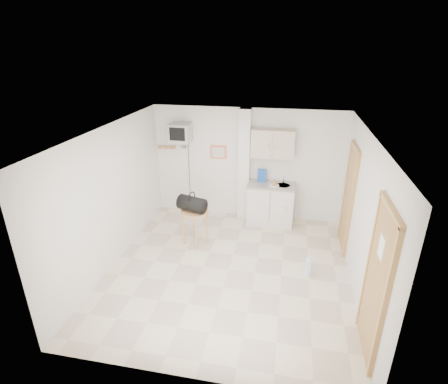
% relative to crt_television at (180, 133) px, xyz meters
% --- Properties ---
extents(ground, '(4.50, 4.50, 0.00)m').
position_rel_crt_television_xyz_m(ground, '(1.45, -2.02, -1.94)').
color(ground, beige).
rests_on(ground, ground).
extents(room_envelope, '(4.24, 4.54, 2.55)m').
position_rel_crt_television_xyz_m(room_envelope, '(1.69, -1.93, -0.40)').
color(room_envelope, white).
rests_on(room_envelope, ground).
extents(kitchenette, '(1.03, 0.58, 2.10)m').
position_rel_crt_television_xyz_m(kitchenette, '(2.02, -0.02, -1.13)').
color(kitchenette, silver).
rests_on(kitchenette, ground).
extents(crt_television, '(0.44, 0.45, 2.15)m').
position_rel_crt_television_xyz_m(crt_television, '(0.00, 0.00, 0.00)').
color(crt_television, slate).
rests_on(crt_television, ground).
extents(round_table, '(0.55, 0.55, 0.73)m').
position_rel_crt_television_xyz_m(round_table, '(0.63, -1.24, -1.32)').
color(round_table, '#B38349').
rests_on(round_table, ground).
extents(duffel_bag, '(0.61, 0.45, 0.40)m').
position_rel_crt_television_xyz_m(duffel_bag, '(0.58, -1.27, -1.05)').
color(duffel_bag, black).
rests_on(duffel_bag, round_table).
extents(water_bottle, '(0.12, 0.12, 0.37)m').
position_rel_crt_television_xyz_m(water_bottle, '(2.83, -1.90, -1.77)').
color(water_bottle, '#BEDAFA').
rests_on(water_bottle, ground).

